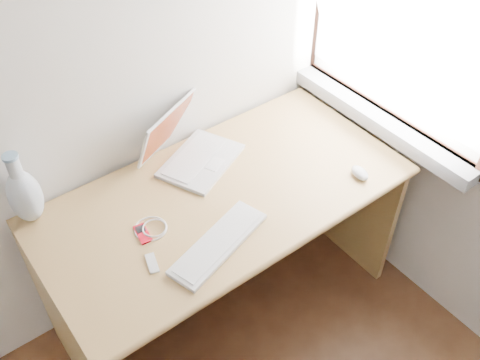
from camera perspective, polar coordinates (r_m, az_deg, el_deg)
window at (r=2.10m, az=17.20°, el=17.15°), size 0.11×0.99×1.10m
desk at (r=2.20m, az=-2.99°, el=-4.03°), size 1.40×0.70×0.74m
laptop at (r=2.12m, az=-4.90°, el=3.54°), size 0.39×0.39×0.22m
external_keyboard at (r=1.82m, az=-2.30°, el=-6.76°), size 0.42×0.23×0.02m
mouse at (r=2.11m, az=12.67°, el=0.74°), size 0.07×0.10×0.03m
ipod at (r=1.88m, az=-10.34°, el=-5.65°), size 0.05×0.10×0.01m
cable_coil at (r=1.90m, az=-9.50°, el=-5.14°), size 0.15×0.15×0.01m
remote at (r=1.80m, az=-9.36°, el=-8.74°), size 0.05×0.09×0.01m
vase at (r=1.97m, az=-21.99°, el=-1.44°), size 0.11×0.11×0.29m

